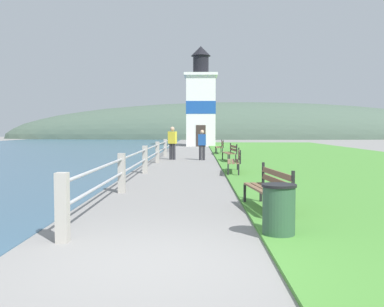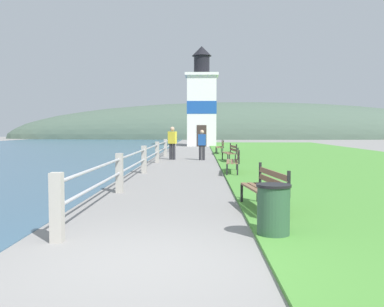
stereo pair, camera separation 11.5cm
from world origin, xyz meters
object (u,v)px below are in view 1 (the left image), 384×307
at_px(park_bench_midway, 236,159).
at_px(park_bench_by_lighthouse, 220,146).
at_px(park_bench_near, 269,186).
at_px(person_by_railing, 202,144).
at_px(person_strolling, 172,142).
at_px(trash_bin, 279,211).
at_px(park_bench_far, 231,152).
at_px(lighthouse, 201,104).

height_order(park_bench_midway, park_bench_by_lighthouse, same).
relative_size(park_bench_near, person_by_railing, 1.24).
bearing_deg(person_by_railing, park_bench_by_lighthouse, -5.59).
bearing_deg(person_strolling, person_by_railing, -78.16).
height_order(park_bench_by_lighthouse, person_by_railing, person_by_railing).
xyz_separation_m(park_bench_midway, person_by_railing, (-1.19, 6.91, 0.34)).
height_order(person_strolling, person_by_railing, person_strolling).
distance_m(park_bench_by_lighthouse, person_strolling, 5.66).
bearing_deg(park_bench_near, trash_bin, 77.12).
height_order(park_bench_far, lighthouse, lighthouse).
relative_size(park_bench_near, lighthouse, 0.21).
height_order(person_strolling, trash_bin, person_strolling).
xyz_separation_m(person_strolling, person_by_railing, (1.61, -0.34, -0.09)).
bearing_deg(lighthouse, person_strolling, -95.13).
bearing_deg(park_bench_by_lighthouse, person_by_railing, 76.68).
bearing_deg(park_bench_midway, person_by_railing, -76.31).
distance_m(park_bench_midway, trash_bin, 9.33).
xyz_separation_m(park_bench_midway, person_strolling, (-2.80, 7.25, 0.43)).
xyz_separation_m(person_by_railing, trash_bin, (1.06, -16.24, -0.45)).
bearing_deg(lighthouse, person_by_railing, -90.07).
bearing_deg(park_bench_midway, lighthouse, -83.46).
bearing_deg(person_strolling, park_bench_by_lighthouse, -6.65).
distance_m(lighthouse, person_by_railing, 18.78).
distance_m(park_bench_midway, person_by_railing, 7.02).
distance_m(person_by_railing, trash_bin, 16.29).
distance_m(lighthouse, trash_bin, 34.96).
height_order(park_bench_near, trash_bin, park_bench_near).
bearing_deg(person_by_railing, trash_bin, -168.50).
distance_m(park_bench_far, person_strolling, 3.54).
bearing_deg(lighthouse, park_bench_midway, -87.36).
relative_size(lighthouse, person_by_railing, 5.90).
distance_m(park_bench_far, person_by_railing, 2.05).
bearing_deg(park_bench_by_lighthouse, park_bench_midway, 89.83).
xyz_separation_m(park_bench_near, park_bench_midway, (-0.05, 7.31, 0.00)).
bearing_deg(park_bench_near, park_bench_midway, -97.09).
relative_size(lighthouse, person_strolling, 5.34).
bearing_deg(person_strolling, park_bench_far, -96.76).
relative_size(park_bench_by_lighthouse, lighthouse, 0.19).
distance_m(park_bench_near, person_strolling, 14.85).
distance_m(park_bench_midway, lighthouse, 25.69).
bearing_deg(lighthouse, park_bench_far, -85.99).
bearing_deg(person_by_railing, person_strolling, 85.99).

